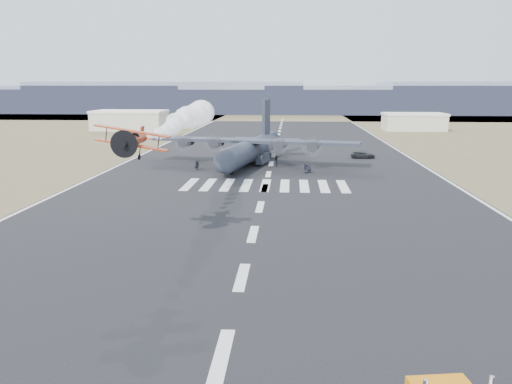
# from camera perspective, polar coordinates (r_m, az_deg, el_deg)

# --- Properties ---
(ground) EXTENTS (500.00, 500.00, 0.00)m
(ground) POSITION_cam_1_polar(r_m,az_deg,el_deg) (30.46, -3.92, -18.07)
(ground) COLOR black
(ground) RESTS_ON ground
(scrub_far) EXTENTS (500.00, 80.00, 0.00)m
(scrub_far) POSITION_cam_1_polar(r_m,az_deg,el_deg) (256.54, 3.16, 8.70)
(scrub_far) COLOR brown
(scrub_far) RESTS_ON ground
(runway_markings) EXTENTS (60.00, 260.00, 0.01)m
(runway_markings) POSITION_cam_1_polar(r_m,az_deg,el_deg) (87.49, 1.43, 2.06)
(runway_markings) COLOR silver
(runway_markings) RESTS_ON ground
(ridge_seg_b) EXTENTS (150.00, 50.00, 15.00)m
(ridge_seg_b) POSITION_cam_1_polar(r_m,az_deg,el_deg) (315.90, -21.42, 9.90)
(ridge_seg_b) COLOR gray
(ridge_seg_b) RESTS_ON ground
(ridge_seg_c) EXTENTS (150.00, 50.00, 17.00)m
(ridge_seg_c) POSITION_cam_1_polar(r_m,az_deg,el_deg) (294.29, -9.71, 10.64)
(ridge_seg_c) COLOR gray
(ridge_seg_c) RESTS_ON ground
(ridge_seg_d) EXTENTS (150.00, 50.00, 13.00)m
(ridge_seg_d) POSITION_cam_1_polar(r_m,az_deg,el_deg) (286.22, 3.27, 10.35)
(ridge_seg_d) COLOR gray
(ridge_seg_d) RESTS_ON ground
(ridge_seg_e) EXTENTS (150.00, 50.00, 15.00)m
(ridge_seg_e) POSITION_cam_1_polar(r_m,az_deg,el_deg) (292.64, 16.31, 10.13)
(ridge_seg_e) COLOR gray
(ridge_seg_e) RESTS_ON ground
(hangar_left) EXTENTS (24.50, 14.50, 6.70)m
(hangar_left) POSITION_cam_1_polar(r_m,az_deg,el_deg) (180.32, -14.20, 7.98)
(hangar_left) COLOR beige
(hangar_left) RESTS_ON ground
(hangar_right) EXTENTS (20.50, 12.50, 5.90)m
(hangar_right) POSITION_cam_1_polar(r_m,az_deg,el_deg) (181.46, 17.58, 7.69)
(hangar_right) COLOR beige
(hangar_right) RESTS_ON ground
(aerobatic_biplane) EXTENTS (6.78, 6.09, 3.09)m
(aerobatic_biplane) POSITION_cam_1_polar(r_m,az_deg,el_deg) (47.38, -13.89, 5.80)
(aerobatic_biplane) COLOR #AA2E0B
(smoke_trail) EXTENTS (4.30, 39.56, 4.30)m
(smoke_trail) POSITION_cam_1_polar(r_m,az_deg,el_deg) (78.51, -6.98, 8.66)
(smoke_trail) COLOR white
(transport_aircraft) EXTENTS (42.51, 34.81, 12.31)m
(transport_aircraft) POSITION_cam_1_polar(r_m,az_deg,el_deg) (98.88, -0.51, 5.08)
(transport_aircraft) COLOR #202730
(transport_aircraft) RESTS_ON ground
(support_vehicle) EXTENTS (5.15, 2.40, 1.43)m
(support_vehicle) POSITION_cam_1_polar(r_m,az_deg,el_deg) (109.26, 12.12, 4.19)
(support_vehicle) COLOR black
(support_vehicle) RESTS_ON ground
(crew_a) EXTENTS (0.76, 0.67, 1.79)m
(crew_a) POSITION_cam_1_polar(r_m,az_deg,el_deg) (92.44, -6.81, 3.08)
(crew_a) COLOR black
(crew_a) RESTS_ON ground
(crew_b) EXTENTS (0.81, 1.05, 1.89)m
(crew_b) POSITION_cam_1_polar(r_m,az_deg,el_deg) (95.57, 2.30, 3.48)
(crew_b) COLOR black
(crew_b) RESTS_ON ground
(crew_c) EXTENTS (1.18, 1.07, 1.70)m
(crew_c) POSITION_cam_1_polar(r_m,az_deg,el_deg) (91.22, -4.18, 2.98)
(crew_c) COLOR black
(crew_c) RESTS_ON ground
(crew_d) EXTENTS (0.62, 1.00, 1.59)m
(crew_d) POSITION_cam_1_polar(r_m,az_deg,el_deg) (89.32, 5.62, 2.72)
(crew_d) COLOR black
(crew_d) RESTS_ON ground
(crew_e) EXTENTS (0.91, 0.91, 1.63)m
(crew_e) POSITION_cam_1_polar(r_m,az_deg,el_deg) (88.65, 5.79, 2.66)
(crew_e) COLOR black
(crew_e) RESTS_ON ground
(crew_f) EXTENTS (0.60, 1.61, 1.71)m
(crew_f) POSITION_cam_1_polar(r_m,az_deg,el_deg) (92.09, -6.71, 3.02)
(crew_f) COLOR black
(crew_f) RESTS_ON ground
(crew_g) EXTENTS (0.73, 0.67, 1.65)m
(crew_g) POSITION_cam_1_polar(r_m,az_deg,el_deg) (88.81, 6.14, 2.68)
(crew_g) COLOR black
(crew_g) RESTS_ON ground
(crew_h) EXTENTS (0.75, 0.91, 1.62)m
(crew_h) POSITION_cam_1_polar(r_m,az_deg,el_deg) (90.83, -4.18, 2.91)
(crew_h) COLOR black
(crew_h) RESTS_ON ground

